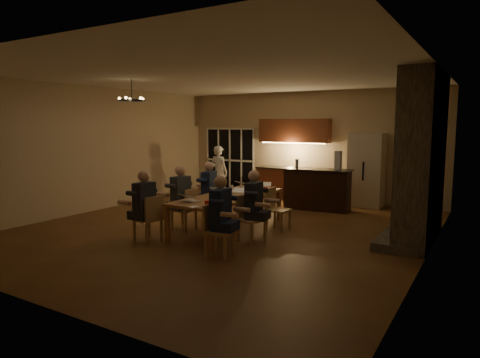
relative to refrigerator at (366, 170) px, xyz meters
name	(u,v)px	position (x,y,z in m)	size (l,w,h in m)	color
floor	(226,229)	(-1.90, -4.15, -1.00)	(9.00, 9.00, 0.00)	brown
back_wall	(307,146)	(-1.90, 0.37, 0.60)	(8.00, 0.04, 3.20)	#C8B48D
left_wall	(95,149)	(-5.92, -4.15, 0.60)	(0.04, 9.00, 3.20)	#C8B48D
right_wall	(432,163)	(2.12, -4.15, 0.60)	(0.04, 9.00, 3.20)	#C8B48D
ceiling	(225,76)	(-1.90, -4.15, 2.22)	(8.00, 9.00, 0.04)	white
french_doors	(230,160)	(-4.60, 0.32, 0.05)	(1.86, 0.08, 2.10)	black
fireplace	(422,158)	(1.80, -2.95, 0.60)	(0.58, 2.50, 3.20)	#696252
kitchenette	(293,159)	(-2.20, 0.05, 0.20)	(2.24, 0.68, 2.40)	brown
refrigerator	(366,170)	(0.00, 0.00, 0.00)	(0.90, 0.68, 2.00)	beige
dining_table	(229,213)	(-1.77, -4.22, -0.62)	(1.10, 2.94, 0.75)	#A26D41
bar_island	(317,189)	(-0.97, -1.14, -0.46)	(1.76, 0.68, 1.08)	black
chair_left_near	(148,218)	(-2.64, -5.75, -0.55)	(0.44, 0.44, 0.89)	tan
chair_left_mid	(184,209)	(-2.63, -4.66, -0.55)	(0.44, 0.44, 0.89)	tan
chair_left_far	(214,201)	(-2.60, -3.59, -0.55)	(0.44, 0.44, 0.89)	tan
chair_right_near	(220,231)	(-0.93, -5.83, -0.55)	(0.44, 0.44, 0.89)	tan
chair_right_mid	(252,219)	(-0.90, -4.78, -0.55)	(0.44, 0.44, 0.89)	tan
chair_right_far	(278,209)	(-0.88, -3.66, -0.55)	(0.44, 0.44, 0.89)	tan
person_left_near	(145,207)	(-2.62, -5.85, -0.31)	(0.60, 0.60, 1.38)	#262832
person_right_near	(221,216)	(-0.94, -5.79, -0.31)	(0.60, 0.60, 1.38)	#1B2645
person_left_mid	(181,198)	(-2.64, -4.73, -0.31)	(0.60, 0.60, 1.38)	#3D4448
person_right_mid	(254,206)	(-0.87, -4.75, -0.31)	(0.60, 0.60, 1.38)	#262832
person_left_far	(209,191)	(-2.67, -3.65, -0.31)	(0.60, 0.60, 1.38)	#1B2645
standing_person	(219,172)	(-4.16, -1.02, -0.20)	(0.58, 0.38, 1.60)	white
chandelier	(132,100)	(-3.86, -4.85, 1.75)	(0.56, 0.56, 0.03)	black
laptop_a	(191,196)	(-2.01, -5.20, -0.14)	(0.32, 0.28, 0.23)	silver
laptop_b	(217,197)	(-1.52, -5.04, -0.14)	(0.32, 0.28, 0.23)	silver
laptop_c	(220,188)	(-2.06, -4.11, -0.14)	(0.32, 0.28, 0.23)	silver
laptop_d	(238,191)	(-1.50, -4.29, -0.14)	(0.32, 0.28, 0.23)	silver
laptop_e	(246,183)	(-2.02, -3.08, -0.14)	(0.32, 0.28, 0.23)	silver
laptop_f	(264,185)	(-1.46, -3.23, -0.14)	(0.32, 0.28, 0.23)	silver
mug_front	(215,196)	(-1.83, -4.67, -0.20)	(0.07, 0.07, 0.10)	white
mug_mid	(249,190)	(-1.63, -3.63, -0.20)	(0.08, 0.08, 0.10)	white
mug_back	(232,187)	(-2.15, -3.49, -0.20)	(0.07, 0.07, 0.10)	white
redcup_near	(207,204)	(-1.40, -5.52, -0.19)	(0.09, 0.09, 0.12)	#B9160C
redcup_mid	(220,189)	(-2.24, -3.85, -0.19)	(0.09, 0.09, 0.12)	#B9160C
redcup_far	(266,185)	(-1.60, -2.85, -0.19)	(0.09, 0.09, 0.12)	#B9160C
can_silver	(211,197)	(-1.75, -4.90, -0.19)	(0.06, 0.06, 0.12)	#B2B2B7
can_cola	(255,184)	(-1.91, -2.83, -0.19)	(0.06, 0.06, 0.12)	#3F0F0C
plate_near	(228,200)	(-1.47, -4.72, -0.24)	(0.24, 0.24, 0.02)	white
plate_left	(189,201)	(-2.07, -5.18, -0.24)	(0.25, 0.25, 0.02)	white
plate_far	(260,192)	(-1.40, -3.52, -0.24)	(0.23, 0.23, 0.02)	white
notepad	(194,207)	(-1.61, -5.65, -0.24)	(0.14, 0.19, 0.01)	white
bar_bottle	(297,164)	(-1.52, -1.23, 0.20)	(0.09, 0.09, 0.24)	#99999E
bar_blender	(338,160)	(-0.47, -1.03, 0.32)	(0.15, 0.15, 0.48)	silver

